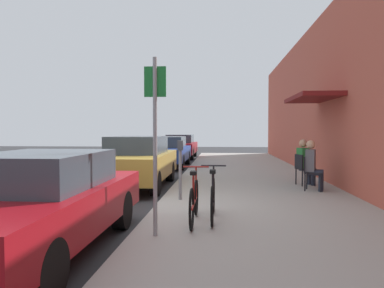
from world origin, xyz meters
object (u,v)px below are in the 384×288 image
at_px(parked_car_0, 37,202).
at_px(bicycle_1, 213,199).
at_px(street_sign, 155,132).
at_px(parked_car_3, 180,146).
at_px(bicycle_0, 194,201).
at_px(cafe_chair_1, 303,167).
at_px(seated_patron_1, 305,161).
at_px(cafe_chair_0, 310,171).
at_px(seated_patron_0, 313,163).
at_px(parked_car_1, 137,161).
at_px(parked_car_2, 167,151).
at_px(parking_meter, 180,165).

height_order(parked_car_0, bicycle_1, parked_car_0).
relative_size(parked_car_0, street_sign, 1.69).
height_order(parked_car_0, street_sign, street_sign).
distance_m(parked_car_3, bicycle_0, 16.02).
relative_size(parked_car_0, cafe_chair_1, 5.06).
height_order(parked_car_3, street_sign, street_sign).
height_order(street_sign, seated_patron_1, street_sign).
distance_m(street_sign, cafe_chair_0, 5.55).
bearing_deg(seated_patron_0, parked_car_1, 168.64).
height_order(street_sign, cafe_chair_0, street_sign).
bearing_deg(parked_car_2, cafe_chair_1, -52.61).
bearing_deg(bicycle_1, parked_car_3, 98.42).
distance_m(street_sign, seated_patron_0, 5.54).
height_order(parked_car_1, seated_patron_1, parked_car_1).
height_order(parked_car_0, seated_patron_0, seated_patron_0).
xyz_separation_m(parked_car_1, street_sign, (1.50, -5.34, 0.88)).
distance_m(bicycle_0, cafe_chair_1, 5.22).
xyz_separation_m(parked_car_2, bicycle_1, (2.32, -10.42, -0.23)).
bearing_deg(parked_car_1, parking_meter, -58.05).
relative_size(parked_car_2, cafe_chair_1, 5.06).
bearing_deg(parked_car_1, bicycle_0, -65.98).
bearing_deg(parking_meter, bicycle_1, -66.77).
bearing_deg(parking_meter, seated_patron_1, 36.95).
relative_size(parking_meter, street_sign, 0.51).
bearing_deg(street_sign, parked_car_3, 95.12).
xyz_separation_m(bicycle_0, bicycle_1, (0.31, 0.23, 0.00)).
height_order(parked_car_2, parking_meter, parking_meter).
relative_size(parked_car_1, seated_patron_1, 3.41).
distance_m(parked_car_2, cafe_chair_1, 7.81).
xyz_separation_m(street_sign, seated_patron_0, (3.30, 4.37, -0.82)).
xyz_separation_m(seated_patron_0, seated_patron_1, (-0.00, 0.92, 0.00)).
height_order(parked_car_1, cafe_chair_1, parked_car_1).
distance_m(parking_meter, cafe_chair_0, 3.56).
xyz_separation_m(parked_car_3, cafe_chair_0, (4.75, -12.33, -0.10)).
relative_size(parked_car_1, cafe_chair_1, 5.06).
bearing_deg(bicycle_0, cafe_chair_0, 52.45).
height_order(bicycle_0, bicycle_1, same).
bearing_deg(bicycle_0, cafe_chair_1, 58.42).
height_order(seated_patron_0, seated_patron_1, same).
relative_size(parked_car_0, parked_car_3, 1.00).
xyz_separation_m(parked_car_0, parked_car_2, (0.00, 12.06, 0.00)).
relative_size(parking_meter, seated_patron_1, 1.02).
bearing_deg(parked_car_1, parked_car_3, 90.00).
xyz_separation_m(parked_car_1, parking_meter, (1.55, -2.49, 0.12)).
bearing_deg(parked_car_3, parked_car_1, -90.00).
distance_m(seated_patron_0, cafe_chair_1, 0.93).
distance_m(parked_car_2, parking_meter, 8.78).
xyz_separation_m(bicycle_0, cafe_chair_1, (2.74, 4.45, 0.14)).
height_order(bicycle_1, seated_patron_0, seated_patron_0).
bearing_deg(cafe_chair_0, street_sign, -126.46).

